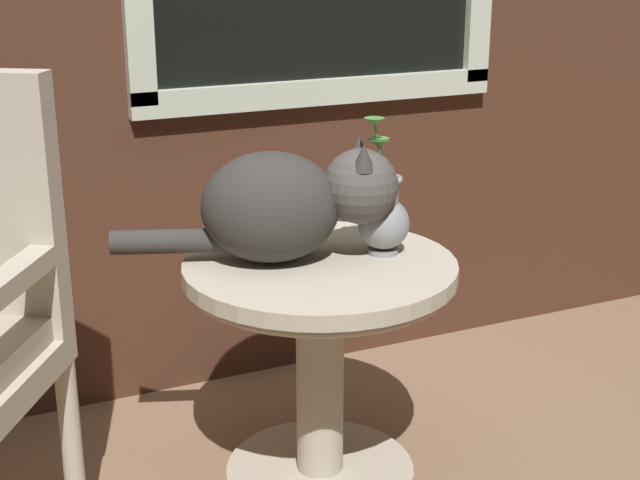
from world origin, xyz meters
TOP-DOWN VIEW (x-y plane):
  - wicker_side_table at (0.13, 0.10)m, footprint 0.60×0.60m
  - cat at (0.07, 0.14)m, footprint 0.60×0.33m
  - pewter_vase_with_ivy at (0.28, 0.09)m, footprint 0.12×0.12m

SIDE VIEW (x-z plane):
  - wicker_side_table at x=0.13m, z-range 0.11..0.66m
  - pewter_vase_with_ivy at x=0.28m, z-range 0.48..0.79m
  - cat at x=0.07m, z-range 0.54..0.81m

